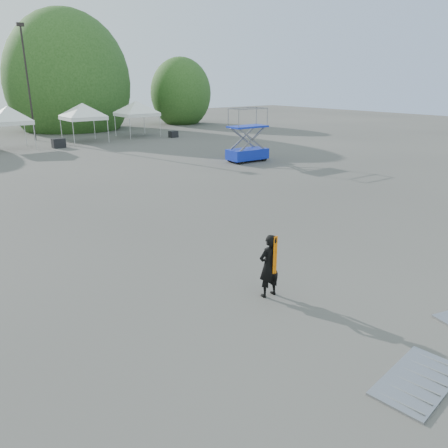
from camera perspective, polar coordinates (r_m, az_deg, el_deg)
ground at (r=14.08m, az=0.66°, el=-3.56°), size 120.00×120.00×0.00m
light_pole_east at (r=43.64m, az=-24.33°, el=17.18°), size 0.60×0.25×9.80m
tree_mid_e at (r=52.10m, az=-19.65°, el=16.91°), size 5.12×5.12×7.79m
tree_far_e at (r=56.03m, az=-5.65°, el=16.62°), size 3.84×3.84×5.84m
tent_e at (r=38.53m, az=-26.42°, el=13.26°), size 4.16×4.16×3.88m
tent_f at (r=40.78m, az=-18.04°, el=14.42°), size 4.58×4.58×3.88m
tent_g at (r=43.66m, az=-11.40°, el=15.14°), size 4.73×4.73×3.88m
man at (r=11.02m, az=5.91°, el=-5.44°), size 0.63×0.44×1.65m
scissor_lift at (r=29.47m, az=3.10°, el=11.53°), size 2.76×1.47×3.49m
barrier_left at (r=9.18m, az=24.02°, el=-18.14°), size 2.11×1.23×0.06m
crate_mid at (r=38.17m, az=-20.80°, el=9.85°), size 0.97×0.76×0.75m
crate_east at (r=42.58m, az=-6.64°, el=11.57°), size 0.80×0.63×0.60m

